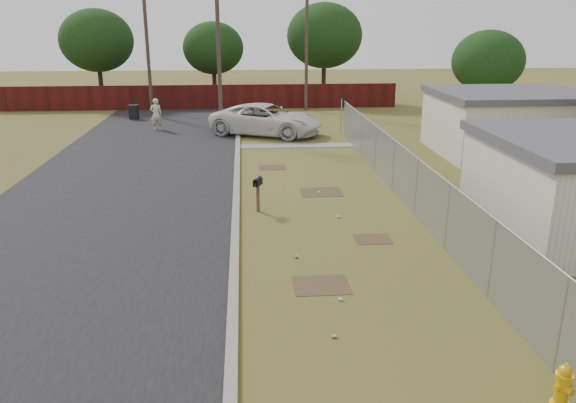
{
  "coord_description": "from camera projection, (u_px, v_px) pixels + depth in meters",
  "views": [
    {
      "loc": [
        -2.64,
        -17.7,
        6.37
      ],
      "look_at": [
        -1.36,
        -1.45,
        1.1
      ],
      "focal_mm": 35.0,
      "sensor_mm": 36.0,
      "label": 1
    }
  ],
  "objects": [
    {
      "name": "ground",
      "position": [
        325.0,
        218.0,
        18.95
      ],
      "size": [
        120.0,
        120.0,
        0.0
      ],
      "primitive_type": "plane",
      "color": "brown",
      "rests_on": "ground"
    },
    {
      "name": "street",
      "position": [
        156.0,
        164.0,
        26.07
      ],
      "size": [
        15.1,
        60.0,
        0.12
      ],
      "color": "black",
      "rests_on": "ground"
    },
    {
      "name": "chainlink_fence",
      "position": [
        408.0,
        185.0,
        19.91
      ],
      "size": [
        0.1,
        27.06,
        2.02
      ],
      "color": "#989CA0",
      "rests_on": "ground"
    },
    {
      "name": "privacy_fence",
      "position": [
        198.0,
        97.0,
        41.94
      ],
      "size": [
        30.0,
        0.12,
        1.8
      ],
      "primitive_type": "cube",
      "color": "#450E0F",
      "rests_on": "ground"
    },
    {
      "name": "utility_poles",
      "position": [
        226.0,
        47.0,
        36.83
      ],
      "size": [
        12.6,
        8.24,
        9.0
      ],
      "color": "#43352C",
      "rests_on": "ground"
    },
    {
      "name": "houses",
      "position": [
        557.0,
        148.0,
        22.17
      ],
      "size": [
        9.3,
        17.24,
        3.1
      ],
      "color": "beige",
      "rests_on": "ground"
    },
    {
      "name": "horizon_trees",
      "position": [
        291.0,
        46.0,
        39.93
      ],
      "size": [
        33.32,
        31.94,
        7.78
      ],
      "color": "#302015",
      "rests_on": "ground"
    },
    {
      "name": "fire_hydrant",
      "position": [
        563.0,
        387.0,
        9.61
      ],
      "size": [
        0.43,
        0.43,
        0.85
      ],
      "color": "#DD9D0B",
      "rests_on": "ground"
    },
    {
      "name": "mailbox",
      "position": [
        258.0,
        185.0,
        19.33
      ],
      "size": [
        0.35,
        0.53,
        1.23
      ],
      "color": "brown",
      "rests_on": "ground"
    },
    {
      "name": "pickup_truck",
      "position": [
        266.0,
        120.0,
        32.51
      ],
      "size": [
        7.08,
        5.36,
        1.79
      ],
      "primitive_type": "imported",
      "rotation": [
        0.0,
        0.0,
        1.14
      ],
      "color": "silver",
      "rests_on": "ground"
    },
    {
      "name": "pedestrian",
      "position": [
        156.0,
        114.0,
        33.95
      ],
      "size": [
        0.79,
        0.61,
        1.92
      ],
      "primitive_type": "imported",
      "rotation": [
        0.0,
        0.0,
        3.38
      ],
      "color": "beige",
      "rests_on": "ground"
    },
    {
      "name": "trash_bin",
      "position": [
        134.0,
        112.0,
        37.82
      ],
      "size": [
        0.66,
        0.73,
        0.96
      ],
      "color": "black",
      "rests_on": "ground"
    },
    {
      "name": "scattered_litter",
      "position": [
        325.0,
        249.0,
        16.33
      ],
      "size": [
        1.86,
        10.41,
        0.07
      ],
      "color": "silver",
      "rests_on": "ground"
    }
  ]
}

